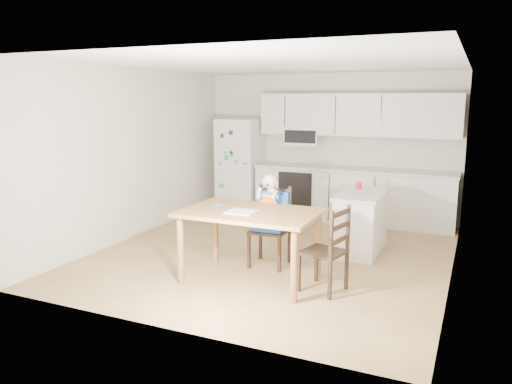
{
  "coord_description": "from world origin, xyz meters",
  "views": [
    {
      "loc": [
        2.45,
        -6.04,
        2.08
      ],
      "look_at": [
        -0.06,
        -0.46,
        0.92
      ],
      "focal_mm": 35.0,
      "sensor_mm": 36.0,
      "label": 1
    }
  ],
  "objects_px": {
    "refrigerator": "(241,166)",
    "dining_table": "(250,220)",
    "kitchen_island": "(361,222)",
    "chair_booster": "(271,210)",
    "red_cup": "(359,185)",
    "chair_side": "(331,245)"
  },
  "relations": [
    {
      "from": "refrigerator",
      "to": "dining_table",
      "type": "xyz_separation_m",
      "value": [
        1.69,
        -3.21,
        -0.14
      ]
    },
    {
      "from": "kitchen_island",
      "to": "chair_booster",
      "type": "relative_size",
      "value": 0.96
    },
    {
      "from": "refrigerator",
      "to": "dining_table",
      "type": "relative_size",
      "value": 1.11
    },
    {
      "from": "refrigerator",
      "to": "red_cup",
      "type": "xyz_separation_m",
      "value": [
        2.49,
        -1.31,
        0.02
      ]
    },
    {
      "from": "kitchen_island",
      "to": "chair_side",
      "type": "relative_size",
      "value": 1.17
    },
    {
      "from": "refrigerator",
      "to": "chair_side",
      "type": "bearing_deg",
      "value": -50.44
    },
    {
      "from": "kitchen_island",
      "to": "dining_table",
      "type": "xyz_separation_m",
      "value": [
        -0.91,
        -1.63,
        0.3
      ]
    },
    {
      "from": "refrigerator",
      "to": "chair_booster",
      "type": "height_order",
      "value": "refrigerator"
    },
    {
      "from": "refrigerator",
      "to": "dining_table",
      "type": "bearing_deg",
      "value": -62.3
    },
    {
      "from": "refrigerator",
      "to": "chair_side",
      "type": "distance_m",
      "value": 4.14
    },
    {
      "from": "refrigerator",
      "to": "red_cup",
      "type": "bearing_deg",
      "value": -27.77
    },
    {
      "from": "chair_booster",
      "to": "chair_side",
      "type": "xyz_separation_m",
      "value": [
        0.94,
        -0.59,
        -0.17
      ]
    },
    {
      "from": "red_cup",
      "to": "refrigerator",
      "type": "bearing_deg",
      "value": 152.23
    },
    {
      "from": "red_cup",
      "to": "dining_table",
      "type": "height_order",
      "value": "red_cup"
    },
    {
      "from": "refrigerator",
      "to": "chair_side",
      "type": "height_order",
      "value": "refrigerator"
    },
    {
      "from": "dining_table",
      "to": "chair_side",
      "type": "xyz_separation_m",
      "value": [
        0.94,
        0.03,
        -0.18
      ]
    },
    {
      "from": "refrigerator",
      "to": "kitchen_island",
      "type": "xyz_separation_m",
      "value": [
        2.6,
        -1.58,
        -0.44
      ]
    },
    {
      "from": "refrigerator",
      "to": "kitchen_island",
      "type": "bearing_deg",
      "value": -31.37
    },
    {
      "from": "refrigerator",
      "to": "chair_booster",
      "type": "relative_size",
      "value": 1.46
    },
    {
      "from": "dining_table",
      "to": "chair_booster",
      "type": "bearing_deg",
      "value": 90.2
    },
    {
      "from": "red_cup",
      "to": "chair_booster",
      "type": "relative_size",
      "value": 0.08
    },
    {
      "from": "chair_side",
      "to": "dining_table",
      "type": "bearing_deg",
      "value": -75.55
    }
  ]
}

